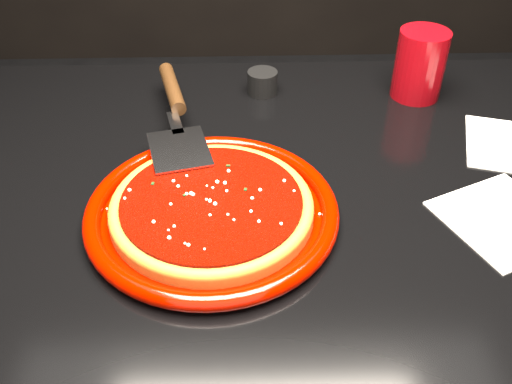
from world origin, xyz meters
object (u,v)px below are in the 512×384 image
at_px(plate, 212,211).
at_px(pizza_server, 177,113).
at_px(table, 277,345).
at_px(cup, 420,65).
at_px(ramekin, 262,82).

height_order(plate, pizza_server, pizza_server).
distance_m(table, pizza_server, 0.47).
bearing_deg(cup, ramekin, 176.23).
xyz_separation_m(cup, ramekin, (-0.27, 0.02, -0.04)).
bearing_deg(pizza_server, plate, -86.99).
distance_m(plate, ramekin, 0.35).
distance_m(plate, cup, 0.48).
relative_size(table, plate, 3.52).
xyz_separation_m(plate, cup, (0.36, 0.33, 0.05)).
height_order(table, pizza_server, pizza_server).
bearing_deg(cup, table, -134.31).
distance_m(plate, pizza_server, 0.21).
relative_size(plate, pizza_server, 0.95).
relative_size(pizza_server, ramekin, 6.59).
height_order(pizza_server, ramekin, pizza_server).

